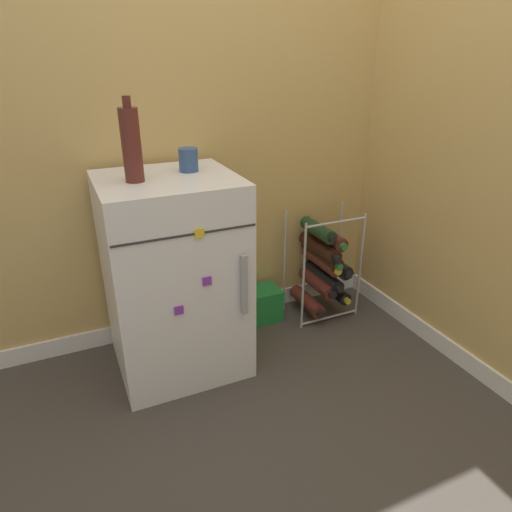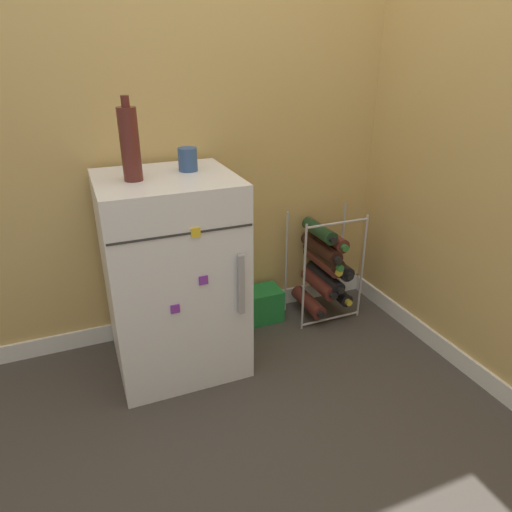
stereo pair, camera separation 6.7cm
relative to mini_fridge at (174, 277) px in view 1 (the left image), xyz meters
name	(u,v)px [view 1 (the left image)]	position (x,y,z in m)	size (l,w,h in m)	color
ground_plane	(278,378)	(0.36, -0.31, -0.44)	(14.00, 14.00, 0.00)	#423D38
wall_back	(221,76)	(0.36, 0.32, 0.80)	(6.65, 0.07, 2.50)	tan
mini_fridge	(174,277)	(0.00, 0.00, 0.00)	(0.56, 0.54, 0.89)	white
wine_rack	(322,265)	(0.83, 0.11, -0.15)	(0.36, 0.33, 0.59)	#B2B2B7
soda_box	(254,306)	(0.46, 0.18, -0.35)	(0.28, 0.16, 0.18)	#1E7F38
fridge_top_cup	(188,160)	(0.11, 0.06, 0.49)	(0.08, 0.08, 0.10)	#335184
fridge_top_bottle	(131,145)	(-0.12, -0.02, 0.58)	(0.07, 0.07, 0.31)	#56231E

